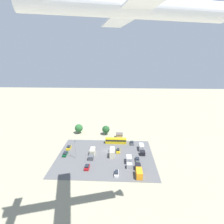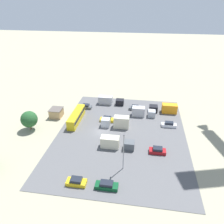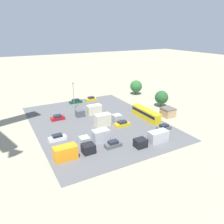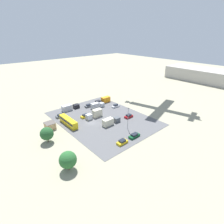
{
  "view_description": "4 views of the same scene",
  "coord_description": "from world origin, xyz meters",
  "px_view_note": "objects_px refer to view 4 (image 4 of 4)",
  "views": [
    {
      "loc": [
        -6.95,
        82.23,
        47.09
      ],
      "look_at": [
        -4.41,
        27.87,
        30.19
      ],
      "focal_mm": 28.0,
      "sensor_mm": 36.0,
      "label": 1
    },
    {
      "loc": [
        52.11,
        11.5,
        34.66
      ],
      "look_at": [
        -0.42,
        3.44,
        6.62
      ],
      "focal_mm": 35.0,
      "sensor_mm": 36.0,
      "label": 2
    },
    {
      "loc": [
        -55.65,
        31.46,
        26.23
      ],
      "look_at": [
        -5.92,
        4.15,
        4.83
      ],
      "focal_mm": 35.0,
      "sensor_mm": 36.0,
      "label": 3
    },
    {
      "loc": [
        57.28,
        -38.05,
        36.49
      ],
      "look_at": [
        2.68,
        9.74,
        3.23
      ],
      "focal_mm": 28.0,
      "sensor_mm": 36.0,
      "label": 4
    }
  ],
  "objects_px": {
    "shed_building": "(50,126)",
    "parked_car_1": "(116,106)",
    "parked_car_5": "(122,142)",
    "parked_car_3": "(89,106)",
    "parked_car_6": "(134,136)",
    "parked_truck_2": "(110,121)",
    "parked_truck_1": "(70,108)",
    "parked_car_0": "(129,116)",
    "parked_truck_0": "(95,114)",
    "bus": "(68,121)",
    "parked_car_4": "(85,116)",
    "parked_truck_3": "(104,100)",
    "parked_truck_4": "(97,106)",
    "parked_car_2": "(60,116)"
  },
  "relations": [
    {
      "from": "parked_car_2",
      "to": "parked_truck_3",
      "type": "relative_size",
      "value": 0.44
    },
    {
      "from": "parked_car_5",
      "to": "parked_truck_1",
      "type": "height_order",
      "value": "parked_truck_1"
    },
    {
      "from": "shed_building",
      "to": "parked_truck_2",
      "type": "relative_size",
      "value": 0.48
    },
    {
      "from": "bus",
      "to": "parked_car_3",
      "type": "relative_size",
      "value": 2.93
    },
    {
      "from": "shed_building",
      "to": "parked_car_1",
      "type": "distance_m",
      "value": 35.73
    },
    {
      "from": "parked_truck_3",
      "to": "parked_truck_0",
      "type": "bearing_deg",
      "value": 128.91
    },
    {
      "from": "parked_car_0",
      "to": "parked_truck_0",
      "type": "bearing_deg",
      "value": 47.52
    },
    {
      "from": "parked_car_1",
      "to": "parked_car_2",
      "type": "xyz_separation_m",
      "value": [
        -8.15,
        -27.78,
        -0.02
      ]
    },
    {
      "from": "parked_truck_0",
      "to": "bus",
      "type": "bearing_deg",
      "value": 83.31
    },
    {
      "from": "parked_car_2",
      "to": "parked_car_5",
      "type": "bearing_deg",
      "value": -168.46
    },
    {
      "from": "parked_car_1",
      "to": "parked_car_5",
      "type": "xyz_separation_m",
      "value": [
        26.3,
        -20.75,
        -0.02
      ]
    },
    {
      "from": "parked_car_0",
      "to": "parked_car_5",
      "type": "distance_m",
      "value": 21.44
    },
    {
      "from": "parked_car_6",
      "to": "parked_truck_2",
      "type": "relative_size",
      "value": 0.54
    },
    {
      "from": "parked_truck_2",
      "to": "parked_truck_4",
      "type": "distance_m",
      "value": 19.24
    },
    {
      "from": "parked_car_0",
      "to": "parked_truck_4",
      "type": "xyz_separation_m",
      "value": [
        -18.83,
        -4.43,
        0.73
      ]
    },
    {
      "from": "parked_truck_3",
      "to": "bus",
      "type": "bearing_deg",
      "value": 110.51
    },
    {
      "from": "parked_car_6",
      "to": "bus",
      "type": "bearing_deg",
      "value": 28.95
    },
    {
      "from": "parked_car_6",
      "to": "parked_truck_1",
      "type": "distance_m",
      "value": 39.58
    },
    {
      "from": "parked_car_5",
      "to": "parked_car_1",
      "type": "bearing_deg",
      "value": 141.73
    },
    {
      "from": "shed_building",
      "to": "parked_car_1",
      "type": "height_order",
      "value": "shed_building"
    },
    {
      "from": "parked_car_2",
      "to": "parked_truck_0",
      "type": "relative_size",
      "value": 0.49
    },
    {
      "from": "parked_car_6",
      "to": "parked_truck_3",
      "type": "relative_size",
      "value": 0.51
    },
    {
      "from": "shed_building",
      "to": "parked_car_1",
      "type": "relative_size",
      "value": 0.95
    },
    {
      "from": "parked_car_3",
      "to": "parked_truck_2",
      "type": "height_order",
      "value": "parked_truck_2"
    },
    {
      "from": "shed_building",
      "to": "parked_car_0",
      "type": "bearing_deg",
      "value": 66.14
    },
    {
      "from": "shed_building",
      "to": "parked_car_3",
      "type": "xyz_separation_m",
      "value": [
        -8.78,
        25.0,
        -0.69
      ]
    },
    {
      "from": "parked_truck_1",
      "to": "parked_truck_4",
      "type": "height_order",
      "value": "parked_truck_4"
    },
    {
      "from": "parked_truck_1",
      "to": "parked_car_1",
      "type": "bearing_deg",
      "value": 57.6
    },
    {
      "from": "parked_car_5",
      "to": "parked_truck_4",
      "type": "bearing_deg",
      "value": 158.55
    },
    {
      "from": "parked_car_6",
      "to": "parked_truck_0",
      "type": "distance_m",
      "value": 23.83
    },
    {
      "from": "shed_building",
      "to": "parked_car_0",
      "type": "height_order",
      "value": "shed_building"
    },
    {
      "from": "parked_car_3",
      "to": "parked_truck_2",
      "type": "xyz_separation_m",
      "value": [
        22.27,
        -3.78,
        0.71
      ]
    },
    {
      "from": "parked_truck_1",
      "to": "parked_truck_4",
      "type": "bearing_deg",
      "value": 59.05
    },
    {
      "from": "parked_car_5",
      "to": "parked_truck_4",
      "type": "relative_size",
      "value": 0.55
    },
    {
      "from": "parked_truck_0",
      "to": "parked_truck_4",
      "type": "bearing_deg",
      "value": -41.44
    },
    {
      "from": "parked_truck_0",
      "to": "parked_car_3",
      "type": "bearing_deg",
      "value": -21.02
    },
    {
      "from": "parked_truck_4",
      "to": "parked_car_5",
      "type": "bearing_deg",
      "value": -21.45
    },
    {
      "from": "parked_truck_1",
      "to": "parked_truck_2",
      "type": "xyz_separation_m",
      "value": [
        25.38,
        5.71,
        0.05
      ]
    },
    {
      "from": "bus",
      "to": "parked_truck_4",
      "type": "xyz_separation_m",
      "value": [
        -6.65,
        20.16,
        -0.27
      ]
    },
    {
      "from": "bus",
      "to": "parked_car_4",
      "type": "xyz_separation_m",
      "value": [
        -1.45,
        9.46,
        -1.01
      ]
    },
    {
      "from": "parked_car_4",
      "to": "parked_truck_4",
      "type": "relative_size",
      "value": 0.59
    },
    {
      "from": "parked_car_1",
      "to": "parked_car_5",
      "type": "relative_size",
      "value": 1.05
    },
    {
      "from": "shed_building",
      "to": "bus",
      "type": "distance_m",
      "value": 7.6
    },
    {
      "from": "parked_truck_3",
      "to": "parked_truck_4",
      "type": "height_order",
      "value": "parked_truck_3"
    },
    {
      "from": "bus",
      "to": "parked_car_5",
      "type": "relative_size",
      "value": 2.86
    },
    {
      "from": "parked_truck_1",
      "to": "parked_car_6",
      "type": "bearing_deg",
      "value": 8.47
    },
    {
      "from": "parked_car_3",
      "to": "parked_car_6",
      "type": "bearing_deg",
      "value": -5.8
    },
    {
      "from": "parked_truck_0",
      "to": "parked_truck_3",
      "type": "distance_m",
      "value": 18.89
    },
    {
      "from": "bus",
      "to": "parked_truck_1",
      "type": "relative_size",
      "value": 1.3
    },
    {
      "from": "parked_car_1",
      "to": "parked_car_6",
      "type": "distance_m",
      "value": 29.99
    }
  ]
}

